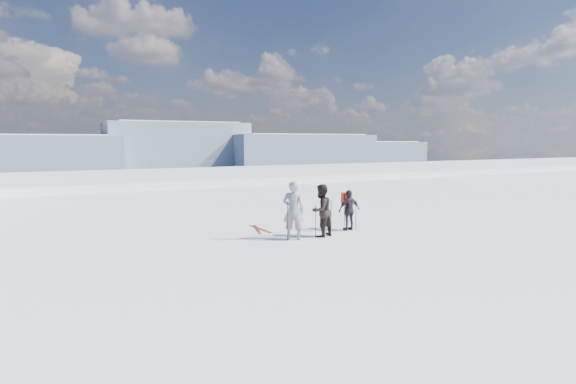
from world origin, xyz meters
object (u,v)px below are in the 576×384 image
Objects in this scene: skier_pack at (349,210)px; skis_loose at (259,229)px; skier_grey at (293,210)px; skier_dark at (321,211)px.

skier_pack reaches higher than skis_loose.
skier_dark is (1.07, -0.03, -0.08)m from skier_grey.
skier_dark reaches higher than skier_pack.
skis_loose is (-1.45, 2.13, -0.91)m from skier_dark.
skier_pack is at bearing 176.34° from skier_dark.
skis_loose is (-0.38, 2.10, -0.99)m from skier_grey.
skis_loose is at bearing -77.45° from skier_dark.
skier_grey is 2.65m from skier_pack.
skis_loose is at bearing -26.56° from skier_pack.
skier_grey is at bearing 12.34° from skier_pack.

